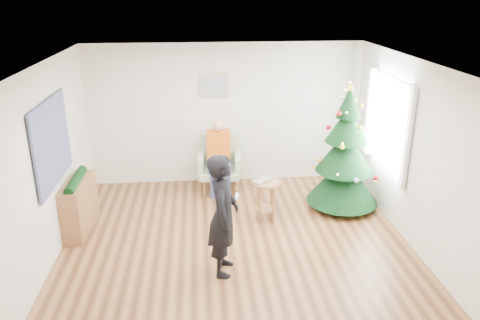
{
  "coord_description": "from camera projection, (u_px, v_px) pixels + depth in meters",
  "views": [
    {
      "loc": [
        -0.48,
        -5.86,
        3.51
      ],
      "look_at": [
        0.1,
        0.6,
        1.1
      ],
      "focal_mm": 35.0,
      "sensor_mm": 36.0,
      "label": 1
    }
  ],
  "objects": [
    {
      "name": "armchair",
      "position": [
        219.0,
        170.0,
        8.52
      ],
      "size": [
        0.79,
        0.73,
        1.0
      ],
      "rotation": [
        0.0,
        0.0,
        -0.05
      ],
      "color": "#94A989",
      "rests_on": "floor"
    },
    {
      "name": "wall_left",
      "position": [
        45.0,
        168.0,
        6.07
      ],
      "size": [
        0.0,
        5.0,
        5.0
      ],
      "primitive_type": "plane",
      "rotation": [
        1.57,
        0.0,
        1.57
      ],
      "color": "silver",
      "rests_on": "floor"
    },
    {
      "name": "stool",
      "position": [
        266.0,
        201.0,
        7.38
      ],
      "size": [
        0.44,
        0.44,
        0.66
      ],
      "rotation": [
        0.0,
        0.0,
        0.41
      ],
      "color": "brown",
      "rests_on": "floor"
    },
    {
      "name": "ceiling",
      "position": [
        236.0,
        64.0,
        5.83
      ],
      "size": [
        5.0,
        5.0,
        0.0
      ],
      "primitive_type": "plane",
      "rotation": [
        3.14,
        0.0,
        0.0
      ],
      "color": "white",
      "rests_on": "wall_back"
    },
    {
      "name": "wall_front",
      "position": [
        261.0,
        266.0,
        3.95
      ],
      "size": [
        5.0,
        0.0,
        5.0
      ],
      "primitive_type": "plane",
      "rotation": [
        -1.57,
        0.0,
        0.0
      ],
      "color": "silver",
      "rests_on": "floor"
    },
    {
      "name": "laptop",
      "position": [
        266.0,
        181.0,
        7.26
      ],
      "size": [
        0.42,
        0.42,
        0.03
      ],
      "primitive_type": "imported",
      "rotation": [
        0.0,
        0.0,
        0.76
      ],
      "color": "silver",
      "rests_on": "stool"
    },
    {
      "name": "wall_back",
      "position": [
        225.0,
        114.0,
        8.61
      ],
      "size": [
        5.0,
        0.0,
        5.0
      ],
      "primitive_type": "plane",
      "rotation": [
        1.57,
        0.0,
        0.0
      ],
      "color": "silver",
      "rests_on": "floor"
    },
    {
      "name": "wall_right",
      "position": [
        416.0,
        156.0,
        6.49
      ],
      "size": [
        0.0,
        5.0,
        5.0
      ],
      "primitive_type": "plane",
      "rotation": [
        1.57,
        0.0,
        -1.57
      ],
      "color": "silver",
      "rests_on": "floor"
    },
    {
      "name": "seated_person",
      "position": [
        219.0,
        155.0,
        8.36
      ],
      "size": [
        0.43,
        0.62,
        1.31
      ],
      "rotation": [
        0.0,
        0.0,
        -0.05
      ],
      "color": "navy",
      "rests_on": "armchair"
    },
    {
      "name": "curtains",
      "position": [
        386.0,
        123.0,
        7.35
      ],
      "size": [
        0.05,
        1.75,
        1.5
      ],
      "color": "white",
      "rests_on": "wall_right"
    },
    {
      "name": "christmas_tree",
      "position": [
        345.0,
        153.0,
        7.61
      ],
      "size": [
        1.18,
        1.18,
        2.13
      ],
      "rotation": [
        0.0,
        0.0,
        -0.01
      ],
      "color": "#3F2816",
      "rests_on": "floor"
    },
    {
      "name": "window_panel",
      "position": [
        388.0,
        123.0,
        7.35
      ],
      "size": [
        0.04,
        1.3,
        1.4
      ],
      "primitive_type": "cube",
      "color": "white",
      "rests_on": "wall_right"
    },
    {
      "name": "game_controller",
      "position": [
        237.0,
        196.0,
        5.77
      ],
      "size": [
        0.05,
        0.13,
        0.04
      ],
      "primitive_type": "cube",
      "rotation": [
        0.0,
        0.0,
        -0.13
      ],
      "color": "white",
      "rests_on": "standing_man"
    },
    {
      "name": "console",
      "position": [
        79.0,
        206.0,
        7.05
      ],
      "size": [
        0.36,
        1.02,
        0.8
      ],
      "primitive_type": "cube",
      "rotation": [
        0.0,
        0.0,
        -0.06
      ],
      "color": "brown",
      "rests_on": "floor"
    },
    {
      "name": "tapestry",
      "position": [
        52.0,
        142.0,
        6.27
      ],
      "size": [
        0.03,
        1.5,
        1.15
      ],
      "primitive_type": "cube",
      "color": "black",
      "rests_on": "wall_left"
    },
    {
      "name": "framed_picture",
      "position": [
        214.0,
        85.0,
        8.37
      ],
      "size": [
        0.52,
        0.05,
        0.42
      ],
      "color": "tan",
      "rests_on": "wall_back"
    },
    {
      "name": "floor",
      "position": [
        237.0,
        246.0,
        6.73
      ],
      "size": [
        5.0,
        5.0,
        0.0
      ],
      "primitive_type": "plane",
      "color": "brown",
      "rests_on": "ground"
    },
    {
      "name": "garland",
      "position": [
        76.0,
        181.0,
        6.91
      ],
      "size": [
        0.14,
        0.9,
        0.14
      ],
      "primitive_type": "cylinder",
      "rotation": [
        1.57,
        0.0,
        0.0
      ],
      "color": "black",
      "rests_on": "console"
    },
    {
      "name": "standing_man",
      "position": [
        223.0,
        215.0,
        5.88
      ],
      "size": [
        0.46,
        0.64,
        1.62
      ],
      "primitive_type": "imported",
      "rotation": [
        0.0,
        0.0,
        1.44
      ],
      "color": "black",
      "rests_on": "floor"
    }
  ]
}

